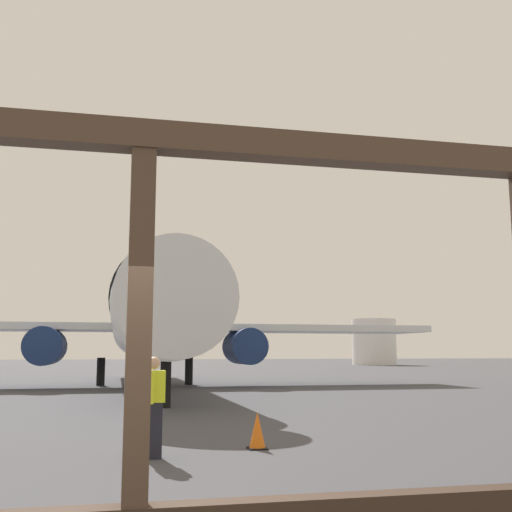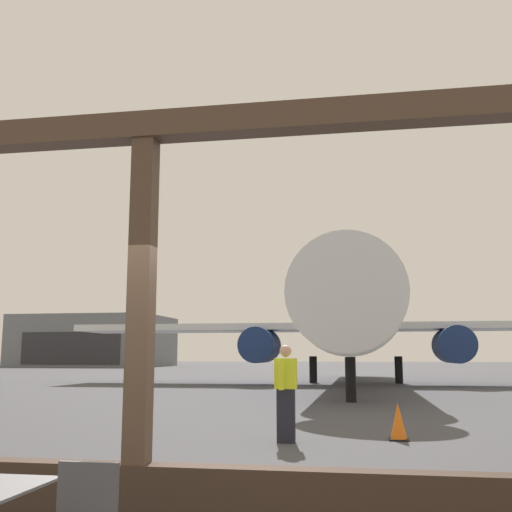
{
  "view_description": "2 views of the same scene",
  "coord_description": "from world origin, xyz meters",
  "px_view_note": "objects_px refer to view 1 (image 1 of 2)",
  "views": [
    {
      "loc": [
        -0.18,
        -5.13,
        1.83
      ],
      "look_at": [
        3.48,
        11.39,
        4.41
      ],
      "focal_mm": 44.09,
      "sensor_mm": 36.0,
      "label": 1
    },
    {
      "loc": [
        1.89,
        -5.06,
        1.55
      ],
      "look_at": [
        -1.01,
        11.71,
        4.33
      ],
      "focal_mm": 42.82,
      "sensor_mm": 36.0,
      "label": 2
    }
  ],
  "objects_px": {
    "airplane": "(149,322)",
    "traffic_cone": "(257,431)",
    "ground_crew_worker": "(153,405)",
    "fuel_storage_tank": "(374,342)"
  },
  "relations": [
    {
      "from": "airplane",
      "to": "traffic_cone",
      "type": "relative_size",
      "value": 45.67
    },
    {
      "from": "airplane",
      "to": "fuel_storage_tank",
      "type": "relative_size",
      "value": 4.99
    },
    {
      "from": "airplane",
      "to": "traffic_cone",
      "type": "bearing_deg",
      "value": -87.22
    },
    {
      "from": "ground_crew_worker",
      "to": "traffic_cone",
      "type": "bearing_deg",
      "value": 18.33
    },
    {
      "from": "ground_crew_worker",
      "to": "traffic_cone",
      "type": "xyz_separation_m",
      "value": [
        2.02,
        0.67,
        -0.57
      ]
    },
    {
      "from": "ground_crew_worker",
      "to": "fuel_storage_tank",
      "type": "relative_size",
      "value": 0.28
    },
    {
      "from": "ground_crew_worker",
      "to": "fuel_storage_tank",
      "type": "xyz_separation_m",
      "value": [
        34.67,
        71.74,
        2.26
      ]
    },
    {
      "from": "airplane",
      "to": "ground_crew_worker",
      "type": "bearing_deg",
      "value": -92.54
    },
    {
      "from": "ground_crew_worker",
      "to": "fuel_storage_tank",
      "type": "distance_m",
      "value": 79.71
    },
    {
      "from": "traffic_cone",
      "to": "fuel_storage_tank",
      "type": "bearing_deg",
      "value": 65.33
    }
  ]
}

